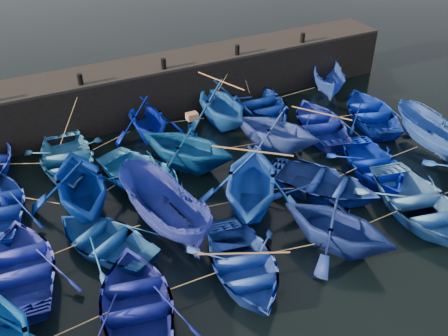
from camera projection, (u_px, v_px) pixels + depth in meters
name	position (u px, v px, depth m)	size (l,w,h in m)	color
ground	(263.00, 227.00, 18.38)	(120.00, 120.00, 0.00)	black
quay_wall	(159.00, 88.00, 25.43)	(26.00, 2.50, 2.50)	black
quay_top	(157.00, 63.00, 24.70)	(26.00, 2.50, 0.12)	black
bollard_1	(80.00, 79.00, 22.36)	(0.24, 0.24, 0.50)	black
bollard_2	(164.00, 64.00, 23.86)	(0.24, 0.24, 0.50)	black
bollard_3	(237.00, 50.00, 25.35)	(0.24, 0.24, 0.50)	black
bollard_4	(303.00, 38.00, 26.85)	(0.24, 0.24, 0.50)	black
boat_1	(66.00, 159.00, 21.28)	(3.47, 4.85, 1.01)	#2768AC
boat_2	(147.00, 118.00, 23.19)	(3.35, 3.89, 2.05)	#00119B
boat_3	(221.00, 103.00, 24.19)	(3.76, 4.36, 2.30)	blue
boat_4	(261.00, 103.00, 25.65)	(3.52, 4.92, 1.02)	navy
boat_5	(329.00, 80.00, 27.27)	(1.57, 4.16, 1.61)	blue
boat_7	(81.00, 183.00, 18.61)	(4.00, 4.64, 2.44)	navy
boat_8	(144.00, 176.00, 20.27)	(3.36, 4.69, 0.97)	blue
boat_9	(187.00, 145.00, 21.00)	(3.75, 4.35, 2.29)	navy
boat_10	(275.00, 128.00, 22.28)	(3.59, 4.16, 2.19)	#274299
boat_11	(320.00, 123.00, 23.98)	(3.29, 4.60, 0.95)	#132495
boat_12	(371.00, 111.00, 24.89)	(3.38, 4.72, 0.98)	#0726AE
boat_13	(22.00, 266.00, 16.07)	(3.35, 4.69, 0.97)	#1E2AA7
boat_14	(104.00, 239.00, 17.22)	(2.98, 4.17, 0.86)	#154B95
boat_15	(163.00, 209.00, 17.74)	(1.85, 4.92, 1.90)	navy
boat_16	(251.00, 180.00, 18.65)	(4.17, 4.84, 2.55)	blue
boat_17	(322.00, 183.00, 19.84)	(3.32, 4.64, 0.96)	navy
boat_18	(373.00, 165.00, 21.01)	(3.10, 4.33, 0.90)	#021EC9
boat_19	(434.00, 136.00, 22.15)	(1.70, 4.51, 1.75)	#1D469E
boat_21	(137.00, 303.00, 14.81)	(3.37, 4.71, 0.98)	navy
boat_22	(243.00, 265.00, 16.15)	(3.22, 4.51, 0.93)	blue
boat_23	(338.00, 225.00, 16.88)	(3.48, 4.04, 2.13)	navy
boat_24	(418.00, 203.00, 18.71)	(3.62, 5.06, 1.05)	blue
wooden_crate	(192.00, 116.00, 20.39)	(0.46, 0.35, 0.28)	#9C6A44
mooring_ropes	(210.00, 144.00, 21.60)	(18.03, 11.62, 2.10)	tan
loose_oars	(261.00, 140.00, 20.25)	(10.13, 11.51, 1.67)	#99724C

